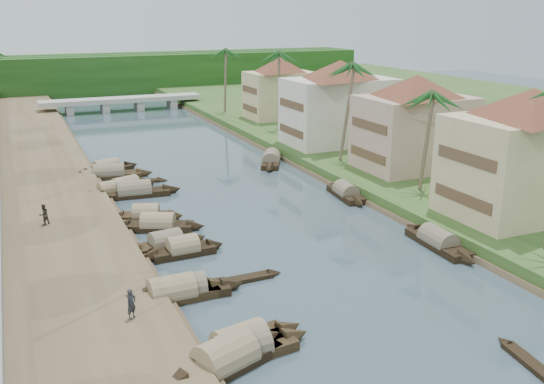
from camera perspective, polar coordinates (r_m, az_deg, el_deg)
name	(u,v)px	position (r m, az deg, el deg)	size (l,w,h in m)	color
ground	(300,253)	(44.80, 2.63, -5.79)	(220.00, 220.00, 0.00)	#384A55
left_bank	(49,200)	(59.55, -20.24, -0.68)	(10.00, 180.00, 0.80)	brown
right_bank	(372,161)	(70.22, 9.44, 2.86)	(16.00, 180.00, 1.20)	#2D491D
treeline	(98,74)	(138.95, -16.08, 10.64)	(120.00, 14.00, 8.00)	#13390F
bridge	(122,101)	(111.71, -13.96, 8.29)	(28.00, 4.00, 2.40)	#9E9D94
building_near	(526,151)	(52.38, 22.81, 3.55)	(14.85, 14.85, 10.20)	#D0BC8B
building_mid	(415,121)	(64.84, 13.28, 6.49)	(14.11, 14.11, 9.70)	tan
building_far	(339,102)	(75.83, 6.35, 8.45)	(15.59, 15.59, 10.20)	silver
building_distant	(280,87)	(94.03, 0.77, 9.83)	(12.62, 12.62, 9.20)	#D0BC8B
sampan_0	(242,351)	(32.10, -2.88, -14.70)	(8.45, 2.69, 2.19)	black
sampan_1	(225,361)	(31.37, -4.41, -15.53)	(8.64, 4.82, 2.49)	black
sampan_2	(240,344)	(32.65, -2.99, -14.11)	(8.28, 3.25, 2.15)	black
sampan_3	(184,290)	(38.58, -8.25, -9.16)	(7.99, 2.30, 2.13)	black
sampan_4	(172,294)	(38.25, -9.39, -9.45)	(8.18, 2.19, 2.30)	black
sampan_5	(183,250)	(44.82, -8.39, -5.38)	(6.56, 2.01, 2.10)	black
sampan_6	(166,244)	(46.11, -9.96, -4.82)	(6.95, 2.58, 2.06)	black
sampan_7	(158,225)	(50.13, -10.67, -3.08)	(7.76, 4.64, 2.09)	black
sampan_8	(146,215)	(52.67, -11.76, -2.17)	(6.59, 3.61, 2.03)	black
sampan_9	(134,192)	(59.57, -12.84, -0.02)	(9.40, 2.49, 2.33)	black
sampan_10	(112,191)	(60.49, -14.84, 0.09)	(7.32, 2.98, 2.01)	black
sampan_11	(126,187)	(61.52, -13.61, 0.46)	(7.30, 4.11, 2.10)	black
sampan_12	(109,174)	(66.86, -15.08, 1.64)	(9.59, 3.52, 2.24)	black
sampan_13	(107,169)	(69.12, -15.31, 2.10)	(7.98, 4.01, 2.16)	black
sampan_14	(438,242)	(47.46, 15.38, -4.55)	(2.09, 8.91, 2.15)	black
sampan_15	(346,193)	(58.25, 6.98, -0.10)	(2.42, 7.89, 2.10)	black
sampan_16	(271,160)	(70.68, -0.06, 3.02)	(5.88, 9.27, 2.30)	black
canoe_0	(532,365)	(34.15, 23.27, -14.72)	(1.50, 5.66, 0.74)	black
canoe_1	(243,280)	(40.42, -2.72, -8.23)	(5.62, 1.07, 0.90)	black
canoe_2	(139,181)	(64.55, -12.45, 1.00)	(6.10, 2.57, 0.89)	black
palm_1	(428,96)	(56.40, 14.46, 8.75)	(3.20, 3.20, 10.38)	brown
palm_2	(346,67)	(66.35, 6.93, 11.59)	(3.20, 3.20, 11.93)	brown
palm_3	(279,54)	(84.21, 0.66, 12.82)	(3.20, 3.20, 12.03)	brown
palm_7	(224,52)	(99.27, -4.54, 13.03)	(3.20, 3.20, 11.46)	brown
tree_6	(358,93)	(81.63, 8.09, 9.24)	(3.99, 3.99, 7.34)	#453327
person_near	(131,304)	(34.70, -13.10, -10.22)	(0.64, 0.42, 1.75)	#23252A
person_far	(44,215)	(51.26, -20.69, -2.00)	(0.82, 0.64, 1.68)	#362E26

